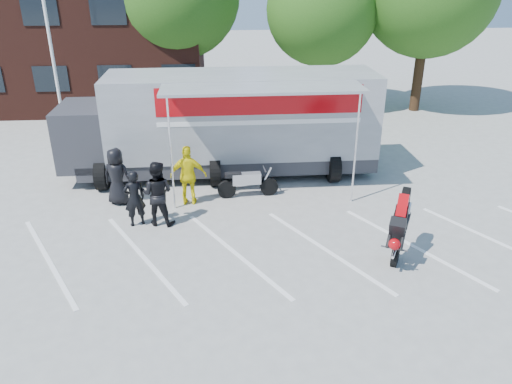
{
  "coord_description": "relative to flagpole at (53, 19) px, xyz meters",
  "views": [
    {
      "loc": [
        -0.08,
        -10.28,
        6.91
      ],
      "look_at": [
        0.82,
        1.97,
        1.3
      ],
      "focal_mm": 35.0,
      "sensor_mm": 36.0,
      "label": 1
    }
  ],
  "objects": [
    {
      "name": "spectator_leather_a",
      "position": [
        2.9,
        -5.71,
        -4.14
      ],
      "size": [
        1.02,
        0.81,
        1.83
      ],
      "primitive_type": "imported",
      "rotation": [
        0.0,
        0.0,
        2.86
      ],
      "color": "black",
      "rests_on": "ground"
    },
    {
      "name": "stunt_bike_rider",
      "position": [
        10.74,
        -9.25,
        -5.05
      ],
      "size": [
        1.52,
        1.92,
        2.04
      ],
      "primitive_type": null,
      "rotation": [
        0.0,
        0.0,
        -0.47
      ],
      "color": "black",
      "rests_on": "ground"
    },
    {
      "name": "transporter_truck",
      "position": [
        6.43,
        -3.42,
        -5.05
      ],
      "size": [
        11.32,
        5.57,
        3.58
      ],
      "primitive_type": null,
      "rotation": [
        0.0,
        0.0,
        0.01
      ],
      "color": "#96989E",
      "rests_on": "ground"
    },
    {
      "name": "parked_motorcycle",
      "position": [
        6.99,
        -5.51,
        -5.05
      ],
      "size": [
        2.08,
        0.84,
        1.06
      ],
      "primitive_type": null,
      "rotation": [
        0.0,
        0.0,
        1.65
      ],
      "color": "#AFAFB3",
      "rests_on": "ground"
    },
    {
      "name": "spectator_leather_b",
      "position": [
        3.65,
        -7.21,
        -4.21
      ],
      "size": [
        0.72,
        0.61,
        1.69
      ],
      "primitive_type": "imported",
      "rotation": [
        0.0,
        0.0,
        3.53
      ],
      "color": "black",
      "rests_on": "ground"
    },
    {
      "name": "ground",
      "position": [
        6.24,
        -10.0,
        -5.05
      ],
      "size": [
        100.0,
        100.0,
        0.0
      ],
      "primitive_type": "plane",
      "color": "#A1A09B",
      "rests_on": "ground"
    },
    {
      "name": "spectator_hivis",
      "position": [
        5.12,
        -5.9,
        -4.1
      ],
      "size": [
        1.14,
        0.52,
        1.92
      ],
      "primitive_type": "imported",
      "rotation": [
        0.0,
        0.0,
        3.1
      ],
      "color": "yellow",
      "rests_on": "ground"
    },
    {
      "name": "flagpole",
      "position": [
        0.0,
        0.0,
        0.0
      ],
      "size": [
        1.61,
        0.12,
        8.0
      ],
      "color": "white",
      "rests_on": "ground"
    },
    {
      "name": "parking_bay_lines",
      "position": [
        6.24,
        -9.0,
        -5.05
      ],
      "size": [
        18.09,
        13.33,
        0.01
      ],
      "primitive_type": "cube",
      "rotation": [
        0.0,
        0.0,
        0.52
      ],
      "color": "white",
      "rests_on": "ground"
    },
    {
      "name": "tree_mid",
      "position": [
        11.24,
        5.0,
        -0.11
      ],
      "size": [
        5.44,
        5.44,
        7.68
      ],
      "color": "#382314",
      "rests_on": "ground"
    },
    {
      "name": "spectator_leather_c",
      "position": [
        4.3,
        -7.18,
        -4.09
      ],
      "size": [
        1.07,
        0.91,
        1.93
      ],
      "primitive_type": "imported",
      "rotation": [
        0.0,
        0.0,
        2.93
      ],
      "color": "black",
      "rests_on": "ground"
    },
    {
      "name": "office_building",
      "position": [
        -3.76,
        8.0,
        -1.55
      ],
      "size": [
        18.0,
        8.0,
        7.0
      ],
      "primitive_type": "cube",
      "color": "#3F1B14",
      "rests_on": "ground"
    }
  ]
}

